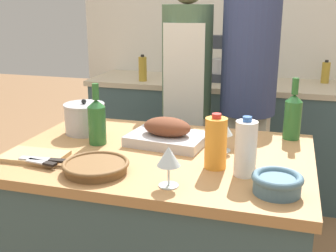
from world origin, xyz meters
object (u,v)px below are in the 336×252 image
at_px(condiment_bottle_tall, 143,69).
at_px(roasting_pan, 166,134).
at_px(wine_bottle_green, 293,115).
at_px(mixing_bowl, 277,183).
at_px(juice_jug, 216,143).
at_px(condiment_bottle_short, 326,73).
at_px(person_cook_guest, 248,91).
at_px(cutting_board, 34,156).
at_px(wicker_basket, 96,166).
at_px(knife_paring, 42,162).
at_px(stand_mixer, 223,63).
at_px(wine_glass_left, 223,128).
at_px(person_cook_aproned, 187,94).
at_px(wine_glass_right, 169,158).
at_px(wine_bottle_dark, 97,120).
at_px(milk_jug, 246,148).
at_px(stock_pot, 85,118).
at_px(knife_chef, 45,160).

bearing_deg(condiment_bottle_tall, roasting_pan, -66.23).
bearing_deg(roasting_pan, wine_bottle_green, 23.56).
relative_size(mixing_bowl, juice_jug, 0.79).
xyz_separation_m(condiment_bottle_short, person_cook_guest, (-0.49, -0.86, -0.00)).
distance_m(cutting_board, mixing_bowl, 0.98).
relative_size(wicker_basket, knife_paring, 1.87).
height_order(wine_bottle_green, person_cook_guest, person_cook_guest).
bearing_deg(stand_mixer, person_cook_guest, -68.69).
height_order(juice_jug, person_cook_guest, person_cook_guest).
relative_size(wicker_basket, wine_glass_left, 1.79).
height_order(knife_paring, person_cook_aproned, person_cook_aproned).
distance_m(roasting_pan, person_cook_guest, 0.84).
relative_size(cutting_board, condiment_bottle_short, 1.49).
bearing_deg(wine_bottle_green, wine_glass_right, -121.00).
xyz_separation_m(wine_bottle_green, wine_glass_left, (-0.28, -0.26, -0.01)).
bearing_deg(wicker_basket, wine_glass_left, 41.19).
xyz_separation_m(wine_bottle_green, knife_paring, (-0.92, -0.65, -0.09)).
xyz_separation_m(wine_glass_left, stand_mixer, (-0.25, 1.51, 0.07)).
bearing_deg(condiment_bottle_short, knife_paring, -119.26).
bearing_deg(condiment_bottle_tall, wine_bottle_dark, -78.44).
xyz_separation_m(cutting_board, wine_glass_left, (0.73, 0.31, 0.09)).
xyz_separation_m(roasting_pan, condiment_bottle_tall, (-0.59, 1.34, 0.07)).
bearing_deg(wine_glass_left, condiment_bottle_short, 72.99).
height_order(cutting_board, condiment_bottle_short, condiment_bottle_short).
bearing_deg(milk_jug, roasting_pan, 145.45).
relative_size(mixing_bowl, milk_jug, 0.76).
distance_m(wicker_basket, stock_pot, 0.52).
distance_m(wine_bottle_dark, person_cook_guest, 1.05).
height_order(cutting_board, wine_bottle_dark, wine_bottle_dark).
bearing_deg(condiment_bottle_short, wine_glass_left, -107.01).
distance_m(wicker_basket, person_cook_aproned, 1.18).
bearing_deg(cutting_board, wine_glass_left, 22.95).
relative_size(milk_jug, stand_mixer, 0.64).
relative_size(milk_jug, knife_paring, 1.66).
bearing_deg(wine_glass_left, stock_pot, 174.14).
relative_size(wicker_basket, knife_chef, 1.25).
distance_m(roasting_pan, condiment_bottle_tall, 1.46).
xyz_separation_m(wicker_basket, condiment_bottle_short, (0.93, 2.04, 0.08)).
distance_m(knife_paring, person_cook_guest, 1.37).
xyz_separation_m(condiment_bottle_tall, person_cook_guest, (0.87, -0.55, -0.02)).
relative_size(roasting_pan, wine_glass_right, 2.49).
xyz_separation_m(knife_chef, knife_paring, (0.01, -0.03, 0.00)).
height_order(mixing_bowl, knife_chef, mixing_bowl).
bearing_deg(stand_mixer, condiment_bottle_tall, -165.95).
height_order(stock_pot, wine_bottle_dark, wine_bottle_dark).
relative_size(wine_glass_left, wine_glass_right, 0.98).
relative_size(person_cook_aproned, person_cook_guest, 0.96).
bearing_deg(roasting_pan, condiment_bottle_tall, 113.77).
distance_m(stock_pot, knife_chef, 0.43).
height_order(mixing_bowl, wine_bottle_green, wine_bottle_green).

